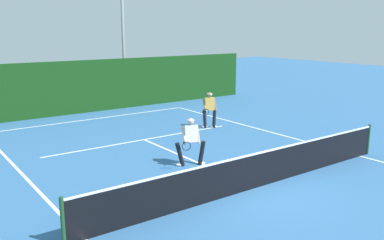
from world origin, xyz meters
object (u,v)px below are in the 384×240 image
player_far (210,108)px  light_pole (123,24)px  player_near (191,140)px  tennis_ball (179,177)px

player_far → light_pole: bearing=-63.3°
light_pole → player_far: bearing=-91.1°
player_near → player_far: 5.37m
player_near → light_pole: (3.96, 12.42, 3.81)m
player_far → tennis_ball: player_far is taller
light_pole → player_near: bearing=-107.7°
light_pole → tennis_ball: bearing=-110.5°
player_far → light_pole: 9.41m
player_far → tennis_ball: 6.62m
tennis_ball → light_pole: size_ratio=0.01×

